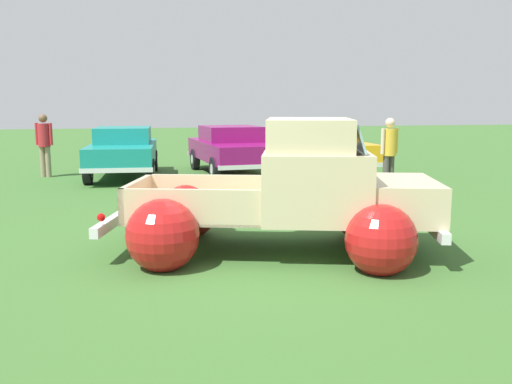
# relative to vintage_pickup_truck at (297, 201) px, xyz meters

# --- Properties ---
(ground_plane) EXTENTS (80.00, 80.00, 0.00)m
(ground_plane) POSITION_rel_vintage_pickup_truck_xyz_m (-0.37, 0.11, -0.76)
(ground_plane) COLOR #3D6B2D
(vintage_pickup_truck) EXTENTS (4.97, 3.69, 1.96)m
(vintage_pickup_truck) POSITION_rel_vintage_pickup_truck_xyz_m (0.00, 0.00, 0.00)
(vintage_pickup_truck) COLOR black
(vintage_pickup_truck) RESTS_ON ground
(show_car_0) EXTENTS (2.10, 4.35, 1.43)m
(show_car_0) POSITION_rel_vintage_pickup_truck_xyz_m (-2.58, 8.89, 0.02)
(show_car_0) COLOR black
(show_car_0) RESTS_ON ground
(show_car_1) EXTENTS (2.31, 4.57, 1.43)m
(show_car_1) POSITION_rel_vintage_pickup_truck_xyz_m (0.61, 9.01, 0.03)
(show_car_1) COLOR black
(show_car_1) RESTS_ON ground
(show_car_2) EXTENTS (1.87, 4.54, 1.43)m
(show_car_2) POSITION_rel_vintage_pickup_truck_xyz_m (3.51, 8.80, 0.03)
(show_car_2) COLOR black
(show_car_2) RESTS_ON ground
(spectator_0) EXTENTS (0.52, 0.44, 1.81)m
(spectator_0) POSITION_rel_vintage_pickup_truck_xyz_m (-4.79, 9.39, 0.28)
(spectator_0) COLOR gray
(spectator_0) RESTS_ON ground
(spectator_1) EXTENTS (0.53, 0.43, 1.77)m
(spectator_1) POSITION_rel_vintage_pickup_truck_xyz_m (3.79, 4.94, 0.26)
(spectator_1) COLOR #4C4742
(spectator_1) RESTS_ON ground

